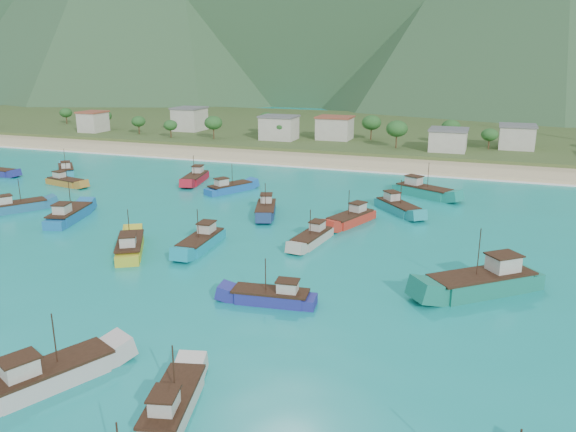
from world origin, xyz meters
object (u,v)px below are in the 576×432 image
(boat_12, at_px, (69,216))
(boat_13, at_px, (483,283))
(boat_4, at_px, (201,242))
(boat_8, at_px, (130,248))
(boat_9, at_px, (266,210))
(boat_16, at_px, (397,208))
(boat_11, at_px, (65,182))
(boat_6, at_px, (17,207))
(boat_18, at_px, (272,298))
(boat_27, at_px, (229,189))
(boat_5, at_px, (196,179))
(boat_30, at_px, (48,377))
(boat_29, at_px, (173,406))
(boat_7, at_px, (351,219))
(boat_28, at_px, (423,192))
(boat_17, at_px, (312,239))
(boat_20, at_px, (66,170))

(boat_12, bearing_deg, boat_13, -20.78)
(boat_4, relative_size, boat_8, 0.98)
(boat_9, height_order, boat_12, boat_12)
(boat_13, xyz_separation_m, boat_16, (-14.67, 31.01, -0.35))
(boat_4, bearing_deg, boat_9, -99.25)
(boat_11, height_order, boat_12, boat_12)
(boat_6, bearing_deg, boat_8, 12.44)
(boat_18, distance_m, boat_27, 52.85)
(boat_6, bearing_deg, boat_5, 92.75)
(boat_6, distance_m, boat_30, 60.20)
(boat_8, relative_size, boat_27, 1.06)
(boat_16, bearing_deg, boat_4, 9.49)
(boat_29, bearing_deg, boat_13, 41.65)
(boat_6, height_order, boat_7, boat_7)
(boat_28, bearing_deg, boat_17, 7.96)
(boat_13, distance_m, boat_18, 24.20)
(boat_4, distance_m, boat_7, 25.29)
(boat_5, relative_size, boat_12, 0.94)
(boat_13, height_order, boat_27, boat_13)
(boat_6, height_order, boat_18, boat_6)
(boat_4, height_order, boat_12, boat_12)
(boat_12, relative_size, boat_16, 1.16)
(boat_6, height_order, boat_28, boat_28)
(boat_5, relative_size, boat_30, 0.96)
(boat_13, height_order, boat_17, boat_13)
(boat_18, bearing_deg, boat_29, 173.46)
(boat_20, height_order, boat_27, boat_20)
(boat_5, distance_m, boat_13, 71.60)
(boat_16, bearing_deg, boat_13, 74.37)
(boat_17, xyz_separation_m, boat_27, (-24.83, 24.49, 0.07))
(boat_11, xyz_separation_m, boat_27, (34.76, 6.19, 0.08))
(boat_29, bearing_deg, boat_6, 129.51)
(boat_27, relative_size, boat_30, 0.90)
(boat_4, height_order, boat_16, boat_16)
(boat_4, distance_m, boat_5, 43.01)
(boat_6, xyz_separation_m, boat_29, (55.47, -40.96, -0.06))
(boat_30, bearing_deg, boat_4, 122.80)
(boat_6, bearing_deg, boat_11, 140.40)
(boat_7, xyz_separation_m, boat_29, (-1.01, -53.31, -0.07))
(boat_13, distance_m, boat_20, 99.41)
(boat_8, bearing_deg, boat_18, -50.02)
(boat_20, bearing_deg, boat_17, -65.07)
(boat_4, xyz_separation_m, boat_20, (-53.83, 35.55, -0.04))
(boat_16, bearing_deg, boat_11, -38.88)
(boat_20, distance_m, boat_29, 99.19)
(boat_17, distance_m, boat_27, 34.87)
(boat_4, bearing_deg, boat_11, -32.12)
(boat_17, bearing_deg, boat_13, 164.25)
(boat_9, relative_size, boat_27, 1.02)
(boat_7, height_order, boat_16, boat_16)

